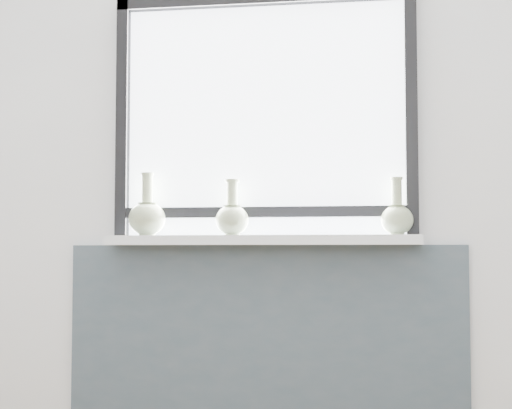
# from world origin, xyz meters

# --- Properties ---
(back_wall) EXTENTS (3.60, 0.02, 2.60)m
(back_wall) POSITION_xyz_m (0.00, 1.81, 1.30)
(back_wall) COLOR silver
(back_wall) RESTS_ON ground
(apron_panel) EXTENTS (1.70, 0.03, 0.86)m
(apron_panel) POSITION_xyz_m (0.00, 1.78, 0.43)
(apron_panel) COLOR #404A55
(apron_panel) RESTS_ON ground
(windowsill) EXTENTS (1.32, 0.18, 0.04)m
(windowsill) POSITION_xyz_m (0.00, 1.71, 0.88)
(windowsill) COLOR silver
(windowsill) RESTS_ON apron_panel
(window) EXTENTS (1.30, 0.06, 1.05)m
(window) POSITION_xyz_m (0.00, 1.77, 1.44)
(window) COLOR black
(window) RESTS_ON windowsill
(vase_a) EXTENTS (0.16, 0.16, 0.27)m
(vase_a) POSITION_xyz_m (-0.50, 1.72, 0.99)
(vase_a) COLOR #A0AF86
(vase_a) RESTS_ON windowsill
(vase_b) EXTENTS (0.14, 0.14, 0.24)m
(vase_b) POSITION_xyz_m (-0.13, 1.71, 0.98)
(vase_b) COLOR #A0AF86
(vase_b) RESTS_ON windowsill
(vase_c) EXTENTS (0.13, 0.13, 0.24)m
(vase_c) POSITION_xyz_m (0.56, 1.71, 0.97)
(vase_c) COLOR #A0AF86
(vase_c) RESTS_ON windowsill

